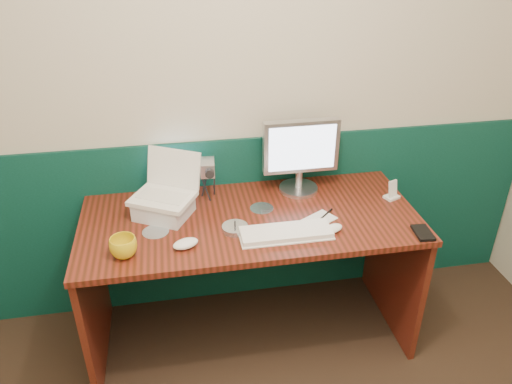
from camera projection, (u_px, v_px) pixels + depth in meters
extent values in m
cube|color=beige|center=(219.00, 92.00, 2.43)|extent=(3.50, 0.04, 2.50)
cube|color=#073026|center=(224.00, 223.00, 2.78)|extent=(3.48, 0.02, 1.00)
cube|color=#361509|center=(251.00, 279.00, 2.55)|extent=(1.60, 0.70, 0.75)
cube|color=silver|center=(164.00, 208.00, 2.36)|extent=(0.31, 0.29, 0.08)
cube|color=white|center=(286.00, 233.00, 2.23)|extent=(0.41, 0.14, 0.02)
ellipsoid|color=white|center=(333.00, 228.00, 2.25)|extent=(0.11, 0.09, 0.03)
ellipsoid|color=white|center=(186.00, 244.00, 2.15)|extent=(0.13, 0.10, 0.04)
imported|color=gold|center=(123.00, 247.00, 2.08)|extent=(0.15, 0.15, 0.09)
cylinder|color=#B4BCC5|center=(235.00, 228.00, 2.26)|extent=(0.12, 0.12, 0.02)
cylinder|color=#B3BCC4|center=(156.00, 232.00, 2.26)|extent=(0.12, 0.12, 0.00)
cylinder|color=#AFB7BF|center=(262.00, 208.00, 2.44)|extent=(0.12, 0.12, 0.00)
cylinder|color=black|center=(324.00, 216.00, 2.37)|extent=(0.12, 0.12, 0.01)
cube|color=white|center=(319.00, 219.00, 2.35)|extent=(0.18, 0.17, 0.00)
cube|color=silver|center=(392.00, 197.00, 2.52)|extent=(0.09, 0.08, 0.01)
cube|color=silver|center=(393.00, 188.00, 2.50)|extent=(0.05, 0.04, 0.09)
cube|color=black|center=(423.00, 233.00, 2.24)|extent=(0.08, 0.13, 0.01)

